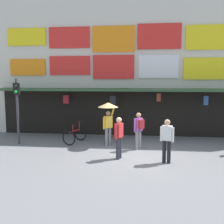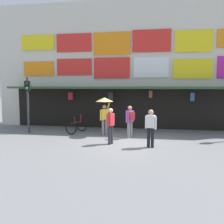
# 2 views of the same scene
# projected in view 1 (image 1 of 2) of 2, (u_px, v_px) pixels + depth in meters

# --- Properties ---
(ground_plane) EXTENTS (80.00, 80.00, 0.00)m
(ground_plane) POSITION_uv_depth(u_px,v_px,m) (133.00, 156.00, 10.93)
(ground_plane) COLOR slate
(shopfront) EXTENTS (18.00, 2.60, 8.00)m
(shopfront) POSITION_uv_depth(u_px,v_px,m) (136.00, 65.00, 14.93)
(shopfront) COLOR beige
(shopfront) RESTS_ON ground
(traffic_light_near) EXTENTS (0.32, 0.35, 3.20)m
(traffic_light_near) POSITION_uv_depth(u_px,v_px,m) (17.00, 100.00, 12.66)
(traffic_light_near) COLOR #38383D
(traffic_light_near) RESTS_ON ground
(bicycle_parked) EXTENTS (1.02, 1.32, 1.05)m
(bicycle_parked) POSITION_uv_depth(u_px,v_px,m) (75.00, 135.00, 13.08)
(bicycle_parked) COLOR black
(bicycle_parked) RESTS_ON ground
(pedestrian_in_purple) EXTENTS (0.34, 0.49, 1.68)m
(pedestrian_in_purple) POSITION_uv_depth(u_px,v_px,m) (119.00, 136.00, 10.40)
(pedestrian_in_purple) COLOR #2D2D38
(pedestrian_in_purple) RESTS_ON ground
(pedestrian_with_umbrella) EXTENTS (0.96, 0.96, 2.08)m
(pedestrian_with_umbrella) POSITION_uv_depth(u_px,v_px,m) (108.00, 112.00, 12.32)
(pedestrian_with_umbrella) COLOR gray
(pedestrian_with_umbrella) RESTS_ON ground
(pedestrian_in_green) EXTENTS (0.47, 0.47, 1.68)m
(pedestrian_in_green) POSITION_uv_depth(u_px,v_px,m) (139.00, 128.00, 11.76)
(pedestrian_in_green) COLOR gray
(pedestrian_in_green) RESTS_ON ground
(pedestrian_in_red) EXTENTS (0.50, 0.33, 1.68)m
(pedestrian_in_red) POSITION_uv_depth(u_px,v_px,m) (167.00, 139.00, 9.88)
(pedestrian_in_red) COLOR black
(pedestrian_in_red) RESTS_ON ground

